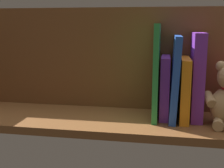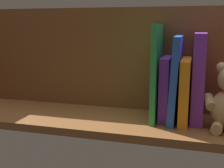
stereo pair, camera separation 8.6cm
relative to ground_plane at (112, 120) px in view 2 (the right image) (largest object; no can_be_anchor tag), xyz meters
The scene contains 7 objects.
ground_plane is the anchor object (origin of this frame).
shelf_back_panel 20.11cm from the ground_plane, 90.00° to the right, with size 115.42×1.50×31.74cm, color brown.
book_3 27.38cm from the ground_plane, behind, with size 3.20×12.87×24.38cm, color purple.
book_4 22.70cm from the ground_plane, behind, with size 2.53×14.98×17.42cm, color orange.
book_5 21.94cm from the ground_plane, behind, with size 1.87×15.41×23.56cm, color blue.
book_6 18.24cm from the ground_plane, 167.67° to the right, with size 2.55×12.75×17.66cm, color purple.
book_7 19.23cm from the ground_plane, behind, with size 1.49×14.94×26.83cm, color green.
Camera 2 is at (-23.45, 81.07, 26.60)cm, focal length 48.19 mm.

